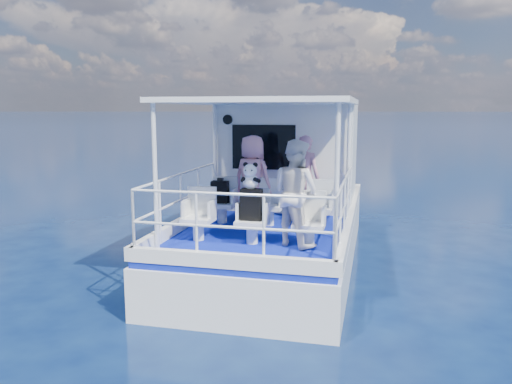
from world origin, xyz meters
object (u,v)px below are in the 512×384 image
passenger_stbd_aft (295,193)px  backpack_center (251,205)px  panda (250,176)px  passenger_port_fwd (252,179)px

passenger_stbd_aft → backpack_center: 0.71m
passenger_stbd_aft → panda: passenger_stbd_aft is taller
passenger_port_fwd → panda: size_ratio=3.98×
passenger_port_fwd → panda: 1.62m
backpack_center → panda: size_ratio=1.21×
passenger_port_fwd → passenger_stbd_aft: size_ratio=0.99×
panda → passenger_stbd_aft: bearing=4.2°
passenger_stbd_aft → backpack_center: size_ratio=3.33×
passenger_port_fwd → backpack_center: 1.63m
backpack_center → panda: 0.45m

